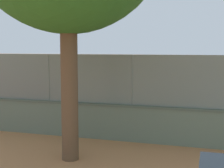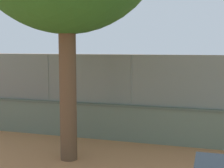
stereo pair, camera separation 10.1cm
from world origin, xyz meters
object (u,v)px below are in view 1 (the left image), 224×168
Objects in this scene: sports_ball at (130,83)px; player_near_wall_returning at (56,89)px; player_crossing_court at (144,80)px; player_at_service_line at (106,82)px; courtside_bench at (99,117)px.

player_near_wall_returning is at bearing 45.62° from sports_ball.
player_at_service_line is at bearing 28.54° from player_crossing_court.
player_crossing_court is 1.08× the size of player_near_wall_returning.
player_at_service_line is 1.01× the size of courtside_bench.
player_crossing_court reaches higher than player_near_wall_returning.
player_at_service_line reaches higher than courtside_bench.
player_near_wall_returning reaches higher than sports_ball.
sports_ball is 7.91m from courtside_bench.
player_crossing_court is 1.06× the size of courtside_bench.
player_at_service_line is 2.27m from sports_ball.
sports_ball is (0.39, 2.34, 0.00)m from player_crossing_court.
courtside_bench is (-0.79, 7.85, -0.55)m from sports_ball.
player_crossing_court reaches higher than player_at_service_line.
courtside_bench is at bearing 107.66° from player_at_service_line.
player_near_wall_returning is 0.98× the size of courtside_bench.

